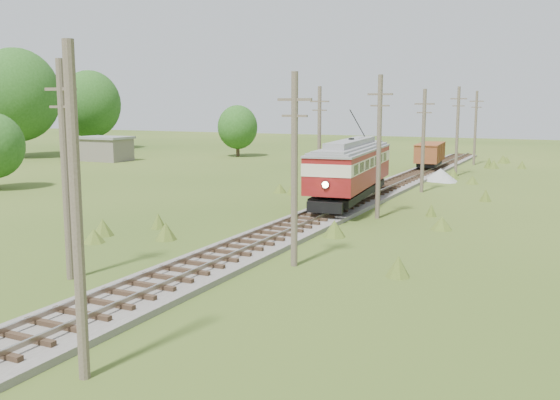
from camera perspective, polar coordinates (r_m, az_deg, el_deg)
The scene contains 16 objects.
railbed_main at distance 43.93m, azimuth 6.03°, elevation -0.45°, with size 3.60×96.00×0.57m.
streetcar at distance 44.46m, azimuth 6.50°, elevation 3.11°, with size 4.65×13.85×6.27m.
gondola at distance 69.19m, azimuth 13.55°, elevation 4.14°, with size 2.99×7.56×2.45m.
gravel_pile at distance 60.59m, azimuth 14.54°, elevation 2.20°, with size 3.25×3.44×1.18m.
utility_pole_r_1 at distance 16.74m, azimuth -18.09°, elevation -1.36°, with size 0.30×0.30×8.80m.
utility_pole_r_2 at distance 27.43m, azimuth 1.33°, elevation 2.94°, with size 1.60×0.30×8.60m.
utility_pole_r_3 at distance 39.60m, azimuth 9.03°, elevation 4.93°, with size 1.60×0.30×9.00m.
utility_pole_r_4 at distance 52.22m, azimuth 12.97°, elevation 5.40°, with size 1.60×0.30×8.40m.
utility_pole_r_5 at distance 64.87m, azimuth 15.91°, elevation 6.13°, with size 1.60×0.30×8.90m.
utility_pole_r_6 at distance 77.73m, azimuth 17.44°, elevation 6.38°, with size 1.60×0.30×8.70m.
utility_pole_l_a at distance 26.73m, azimuth -19.08°, elevation 2.74°, with size 1.60×0.30×9.00m.
utility_pole_l_b at distance 50.66m, azimuth 3.61°, elevation 5.62°, with size 1.60×0.30×8.60m.
tree_left_4 at distance 91.69m, azimuth -22.95°, elevation 8.84°, with size 11.34×11.34×14.61m.
tree_left_5 at distance 104.34m, azimuth -16.99°, elevation 8.37°, with size 9.66×9.66×12.44m.
tree_mid_a at distance 86.17m, azimuth -3.90°, elevation 6.66°, with size 5.46×5.46×7.03m.
shed at distance 82.68m, azimuth -15.68°, elevation 4.56°, with size 6.40×4.40×3.10m.
Camera 1 is at (14.58, -6.84, 7.23)m, focal length 40.00 mm.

